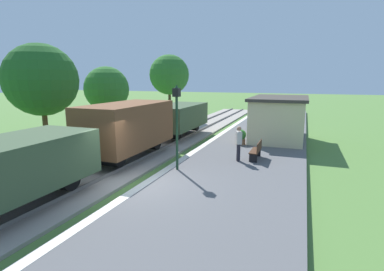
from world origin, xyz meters
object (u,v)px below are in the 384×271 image
Objects in this scene: tree_trackside_far at (107,89)px; tree_trackside_mid at (41,80)px; bench_down_platform at (277,121)px; tree_field_left at (169,75)px; lamp_post_near at (177,112)px; freight_train at (128,133)px; station_hut at (279,118)px; bench_near_hut at (257,150)px; person_waiting at (239,142)px; potted_planter at (241,137)px.

tree_trackside_mid is at bearing -87.15° from tree_trackside_far.
bench_down_platform is 0.23× the size of tree_field_left.
tree_trackside_far reaches higher than lamp_post_near.
station_hut is (6.80, 7.53, 0.15)m from freight_train.
bench_down_platform is at bearing 90.00° from bench_near_hut.
freight_train is 3.81× the size of tree_trackside_far.
station_hut is 5.83m from bench_near_hut.
bench_near_hut is at bearing 44.26° from lamp_post_near.
tree_trackside_far is (-10.90, 4.60, 2.26)m from person_waiting.
lamp_post_near is (-2.24, -2.29, 1.62)m from person_waiting.
tree_trackside_mid is 0.93× the size of tree_field_left.
person_waiting reaches higher than potted_planter.
bench_down_platform is 13.92m from tree_trackside_far.
tree_trackside_far reaches higher than station_hut.
bench_near_hut is at bearing 10.63° from tree_trackside_mid.
tree_trackside_far is (-8.65, 6.89, 0.64)m from lamp_post_near.
person_waiting is at bearing 11.84° from freight_train.
freight_train is 2.96× the size of tree_field_left.
freight_train is at bearing -132.09° from station_hut.
potted_planter is 0.14× the size of tree_field_left.
lamp_post_near reaches higher than station_hut.
freight_train is 14.28m from bench_down_platform.
bench_near_hut is 17.17m from tree_field_left.
tree_field_left is (-9.94, 13.51, 3.39)m from person_waiting.
bench_near_hut is 0.88× the size of person_waiting.
tree_field_left is (-10.72, 12.85, 3.85)m from bench_near_hut.
tree_field_left is at bearing 115.98° from lamp_post_near.
tree_trackside_mid is at bearing -169.37° from bench_near_hut.
freight_train reaches higher than bench_down_platform.
tree_trackside_mid reaches higher than lamp_post_near.
potted_planter reaches higher than bench_down_platform.
bench_near_hut is at bearing -50.17° from tree_field_left.
bench_near_hut is at bearing 16.05° from freight_train.
potted_planter is 11.74m from tree_trackside_mid.
bench_near_hut is at bearing -65.19° from potted_planter.
potted_planter is at bearing 45.38° from freight_train.
bench_down_platform is 11.54m from tree_field_left.
tree_trackside_far reaches higher than person_waiting.
station_hut reaches higher than person_waiting.
tree_trackside_far is at bearing 133.32° from freight_train.
person_waiting is 0.34× the size of tree_trackside_far.
lamp_post_near is at bearing -112.34° from station_hut.
tree_trackside_far is (-11.68, 3.95, 2.73)m from bench_near_hut.
tree_trackside_far is at bearing -96.13° from tree_field_left.
station_hut reaches higher than bench_near_hut.
person_waiting reaches higher than bench_near_hut.
station_hut is 13.64m from tree_field_left.
freight_train reaches higher than person_waiting.
station_hut is 12.48m from tree_trackside_far.
tree_field_left is at bearing 129.83° from bench_near_hut.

